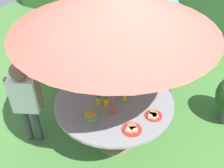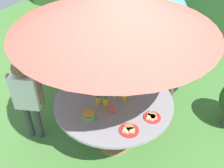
{
  "view_description": "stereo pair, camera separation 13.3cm",
  "coord_description": "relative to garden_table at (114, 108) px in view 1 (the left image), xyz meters",
  "views": [
    {
      "loc": [
        1.01,
        -2.05,
        2.75
      ],
      "look_at": [
        -0.04,
        0.03,
        0.95
      ],
      "focal_mm": 41.63,
      "sensor_mm": 36.0,
      "label": 1
    },
    {
      "loc": [
        1.12,
        -1.99,
        2.75
      ],
      "look_at": [
        -0.04,
        0.03,
        0.95
      ],
      "focal_mm": 41.63,
      "sensor_mm": 36.0,
      "label": 2
    }
  ],
  "objects": [
    {
      "name": "plate_center_front",
      "position": [
        0.24,
        0.45,
        0.15
      ],
      "size": [
        0.25,
        0.25,
        0.03
      ],
      "color": "#338CD8",
      "rests_on": "garden_table"
    },
    {
      "name": "cup_near",
      "position": [
        -0.43,
        0.25,
        0.17
      ],
      "size": [
        0.07,
        0.07,
        0.06
      ],
      "primitive_type": "cylinder",
      "color": "#E04C47",
      "rests_on": "garden_table"
    },
    {
      "name": "dome_tent",
      "position": [
        -0.62,
        1.65,
        0.22
      ],
      "size": [
        2.12,
        2.12,
        1.7
      ],
      "rotation": [
        0.0,
        0.0,
        0.05
      ],
      "color": "teal",
      "rests_on": "ground_plane"
    },
    {
      "name": "ground_plane",
      "position": [
        0.0,
        0.0,
        -0.63
      ],
      "size": [
        10.0,
        10.0,
        0.02
      ],
      "primitive_type": "cube",
      "color": "#477A38"
    },
    {
      "name": "plate_front_edge",
      "position": [
        0.37,
        -0.34,
        0.15
      ],
      "size": [
        0.2,
        0.2,
        0.03
      ],
      "color": "red",
      "rests_on": "garden_table"
    },
    {
      "name": "child_in_white_shirt",
      "position": [
        -0.98,
        -0.42,
        0.16
      ],
      "size": [
        0.39,
        0.28,
        1.22
      ],
      "rotation": [
        0.0,
        0.0,
        0.4
      ],
      "color": "#3F3F47",
      "rests_on": "ground_plane"
    },
    {
      "name": "plate_far_left",
      "position": [
        -0.27,
        0.39,
        0.15
      ],
      "size": [
        0.2,
        0.2,
        0.03
      ],
      "color": "yellow",
      "rests_on": "garden_table"
    },
    {
      "name": "juice_bottle_near_left",
      "position": [
        0.11,
        0.05,
        0.19
      ],
      "size": [
        0.05,
        0.05,
        0.13
      ],
      "color": "yellow",
      "rests_on": "garden_table"
    },
    {
      "name": "cup_far",
      "position": [
        0.08,
        -0.19,
        0.17
      ],
      "size": [
        0.06,
        0.06,
        0.07
      ],
      "primitive_type": "cylinder",
      "color": "#E04C47",
      "rests_on": "garden_table"
    },
    {
      "name": "garden_table",
      "position": [
        0.0,
        0.0,
        0.0
      ],
      "size": [
        1.39,
        1.39,
        0.76
      ],
      "color": "#93704C",
      "rests_on": "ground_plane"
    },
    {
      "name": "wooden_chair",
      "position": [
        -0.91,
        0.89,
        -0.06
      ],
      "size": [
        0.63,
        0.63,
        0.98
      ],
      "rotation": [
        0.0,
        0.0,
        0.79
      ],
      "color": "#93704C",
      "rests_on": "ground_plane"
    },
    {
      "name": "juice_bottle_center_back",
      "position": [
        -0.13,
        -0.14,
        0.18
      ],
      "size": [
        0.05,
        0.05,
        0.1
      ],
      "color": "yellow",
      "rests_on": "garden_table"
    },
    {
      "name": "snack_bowl",
      "position": [
        -0.09,
        -0.38,
        0.17
      ],
      "size": [
        0.15,
        0.15,
        0.08
      ],
      "color": "#66B259",
      "rests_on": "garden_table"
    },
    {
      "name": "child_in_pink_shirt",
      "position": [
        0.38,
        0.89,
        0.17
      ],
      "size": [
        0.29,
        0.39,
        1.24
      ],
      "rotation": [
        0.0,
        0.0,
        -1.97
      ],
      "color": "brown",
      "rests_on": "ground_plane"
    },
    {
      "name": "patio_umbrella",
      "position": [
        0.0,
        0.0,
        1.24
      ],
      "size": [
        2.0,
        2.0,
        2.06
      ],
      "color": "#B7AD8C",
      "rests_on": "ground_plane"
    },
    {
      "name": "plate_near_right",
      "position": [
        0.5,
        -0.05,
        0.15
      ],
      "size": [
        0.19,
        0.19,
        0.03
      ],
      "color": "red",
      "rests_on": "garden_table"
    },
    {
      "name": "juice_bottle_back_edge",
      "position": [
        -0.04,
        -0.12,
        0.19
      ],
      "size": [
        0.06,
        0.06,
        0.12
      ],
      "color": "yellow",
      "rests_on": "garden_table"
    },
    {
      "name": "juice_bottle_far_right",
      "position": [
        -0.13,
        0.16,
        0.18
      ],
      "size": [
        0.05,
        0.05,
        0.11
      ],
      "color": "yellow",
      "rests_on": "garden_table"
    },
    {
      "name": "child_in_blue_shirt",
      "position": [
        -0.64,
        0.7,
        0.12
      ],
      "size": [
        0.33,
        0.34,
        1.17
      ],
      "rotation": [
        0.0,
        0.0,
        -0.83
      ],
      "color": "brown",
      "rests_on": "ground_plane"
    },
    {
      "name": "plate_mid_left",
      "position": [
        -0.47,
        0.08,
        0.15
      ],
      "size": [
        0.22,
        0.22,
        0.03
      ],
      "color": "red",
      "rests_on": "garden_table"
    },
    {
      "name": "juice_bottle_mid_right",
      "position": [
        0.11,
        0.16,
        0.19
      ],
      "size": [
        0.05,
        0.05,
        0.12
      ],
      "color": "yellow",
      "rests_on": "garden_table"
    }
  ]
}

